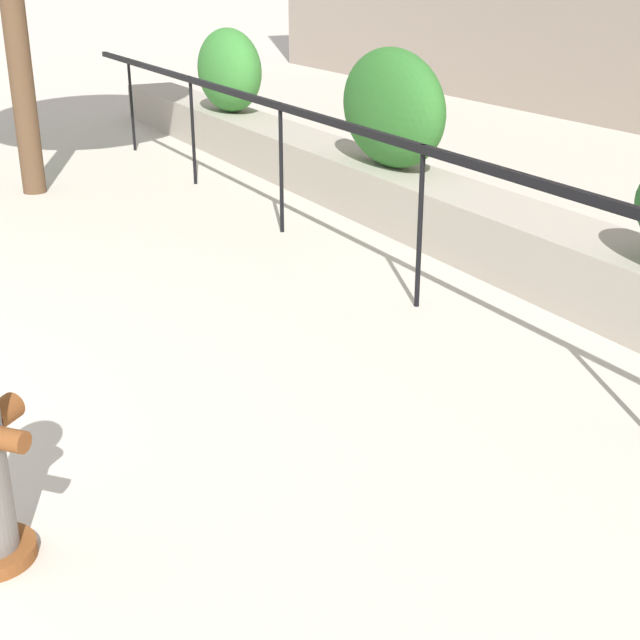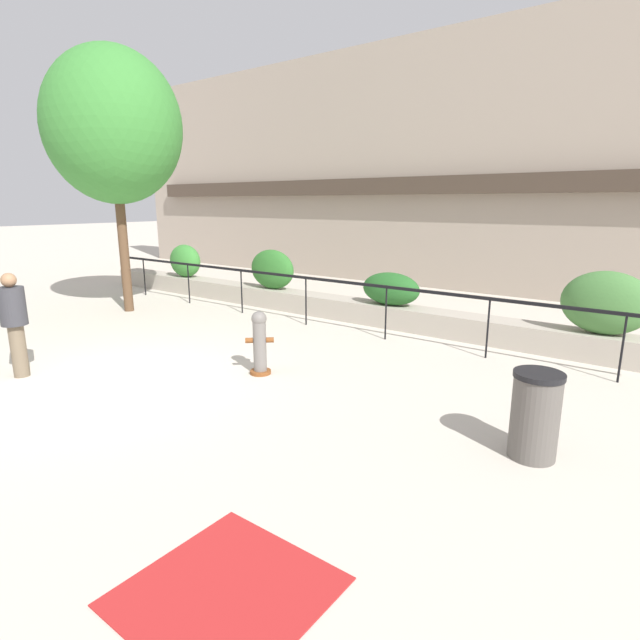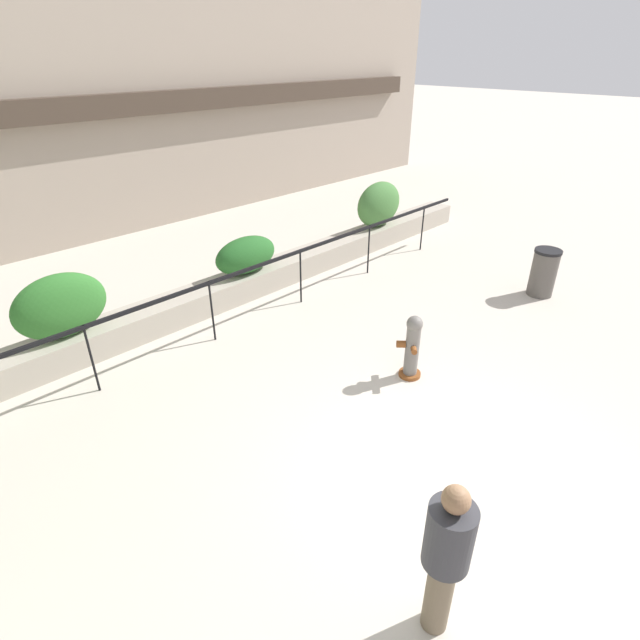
# 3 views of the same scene
# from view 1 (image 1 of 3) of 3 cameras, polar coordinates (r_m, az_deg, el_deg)

# --- Properties ---
(planter_wall_low) EXTENTS (18.00, 0.70, 0.50)m
(planter_wall_low) POSITION_cam_1_polar(r_m,az_deg,el_deg) (6.96, 13.78, 4.37)
(planter_wall_low) COLOR #ADA393
(planter_wall_low) RESTS_ON ground
(fence_railing_segment) EXTENTS (15.00, 0.05, 1.15)m
(fence_railing_segment) POSITION_cam_1_polar(r_m,az_deg,el_deg) (6.09, 6.59, 9.87)
(fence_railing_segment) COLOR black
(fence_railing_segment) RESTS_ON ground
(hedge_bush_0) EXTENTS (1.23, 0.70, 1.02)m
(hedge_bush_0) POSITION_cam_1_polar(r_m,az_deg,el_deg) (11.66, -5.84, 15.62)
(hedge_bush_0) COLOR #387F33
(hedge_bush_0) RESTS_ON planter_wall_low
(hedge_bush_1) EXTENTS (1.47, 0.58, 1.07)m
(hedge_bush_1) POSITION_cam_1_polar(r_m,az_deg,el_deg) (8.38, 4.63, 13.37)
(hedge_bush_1) COLOR #2D6B28
(hedge_bush_1) RESTS_ON planter_wall_low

